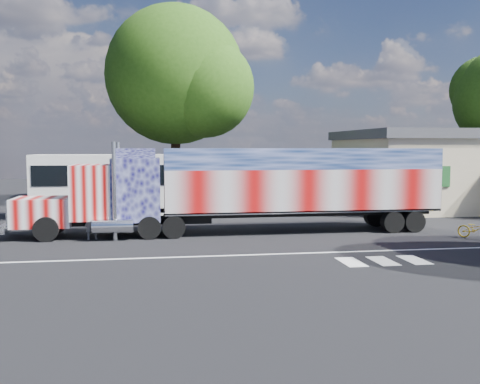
{
  "coord_description": "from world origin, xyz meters",
  "views": [
    {
      "loc": [
        -4.01,
        -22.73,
        4.09
      ],
      "look_at": [
        0.0,
        3.0,
        1.9
      ],
      "focal_mm": 40.0,
      "sensor_mm": 36.0,
      "label": 1
    }
  ],
  "objects": [
    {
      "name": "lane_markings",
      "position": [
        1.71,
        -3.77,
        0.01
      ],
      "size": [
        30.0,
        2.67,
        0.01
      ],
      "color": "silver",
      "rests_on": "ground"
    },
    {
      "name": "woman",
      "position": [
        -6.88,
        1.5,
        0.92
      ],
      "size": [
        0.75,
        0.58,
        1.83
      ],
      "primitive_type": "imported",
      "rotation": [
        0.0,
        0.0,
        0.24
      ],
      "color": "slate",
      "rests_on": "ground"
    },
    {
      "name": "coach_bus",
      "position": [
        -4.77,
        9.28,
        1.9
      ],
      "size": [
        12.59,
        2.93,
        3.66
      ],
      "color": "white",
      "rests_on": "ground"
    },
    {
      "name": "ground",
      "position": [
        0.0,
        0.0,
        0.0
      ],
      "size": [
        100.0,
        100.0,
        0.0
      ],
      "primitive_type": "plane",
      "color": "black"
    },
    {
      "name": "bicycle",
      "position": [
        10.07,
        -1.03,
        0.44
      ],
      "size": [
        1.45,
        1.7,
        0.88
      ],
      "primitive_type": "imported",
      "rotation": [
        0.0,
        0.0,
        0.63
      ],
      "color": "gold",
      "rests_on": "ground"
    },
    {
      "name": "tree_n_mid",
      "position": [
        -2.44,
        17.28,
        9.32
      ],
      "size": [
        10.68,
        10.17,
        14.46
      ],
      "color": "black",
      "rests_on": "ground"
    },
    {
      "name": "semi_truck",
      "position": [
        0.4,
        2.31,
        2.23
      ],
      "size": [
        20.3,
        3.21,
        4.33
      ],
      "color": "black",
      "rests_on": "ground"
    }
  ]
}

